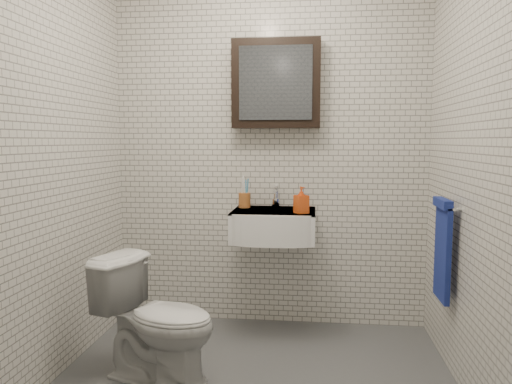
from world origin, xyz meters
The scene contains 8 objects.
room_shell centered at (0.00, 0.00, 1.47)m, with size 2.22×2.02×2.51m.
washbasin centered at (0.05, 0.73, 0.76)m, with size 0.55×0.50×0.20m.
faucet centered at (0.05, 0.93, 0.92)m, with size 0.06×0.20×0.15m.
mirror_cabinet centered at (0.05, 0.93, 1.70)m, with size 0.60×0.15×0.60m.
towel_rail centered at (1.04, 0.35, 0.72)m, with size 0.09×0.30×0.58m.
toothbrush_cup centered at (-0.16, 0.88, 0.91)m, with size 0.11×0.11×0.23m.
soap_bottle centered at (0.23, 0.65, 0.94)m, with size 0.08×0.08×0.17m, color #FF551A.
toilet centered at (-0.53, 0.03, 0.34)m, with size 0.38×0.67×0.68m, color silver.
Camera 1 is at (0.31, -2.53, 1.32)m, focal length 35.00 mm.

